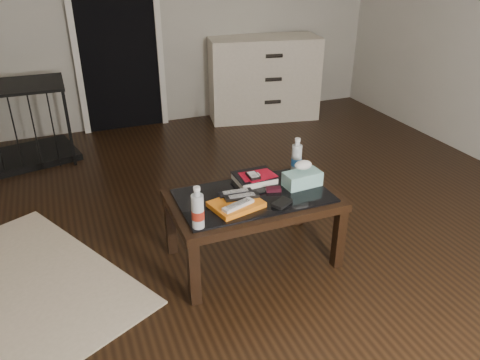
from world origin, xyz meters
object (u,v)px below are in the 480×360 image
(pet_crate, at_px, (20,137))
(water_bottle_right, at_px, (297,155))
(dresser, at_px, (263,78))
(water_bottle_left, at_px, (198,207))
(textbook, at_px, (254,178))
(tissue_box, at_px, (302,179))
(coffee_table, at_px, (253,204))

(pet_crate, distance_m, water_bottle_right, 2.68)
(pet_crate, bearing_deg, dresser, -6.23)
(water_bottle_left, bearing_deg, textbook, 38.01)
(dresser, relative_size, pet_crate, 1.26)
(water_bottle_left, xyz_separation_m, tissue_box, (0.74, 0.22, -0.07))
(coffee_table, bearing_deg, water_bottle_right, 25.82)
(pet_crate, height_order, textbook, pet_crate)
(tissue_box, bearing_deg, dresser, 67.17)
(coffee_table, relative_size, tissue_box, 4.35)
(dresser, bearing_deg, textbook, -105.10)
(pet_crate, bearing_deg, water_bottle_right, -61.59)
(textbook, xyz_separation_m, water_bottle_left, (-0.49, -0.38, 0.10))
(textbook, bearing_deg, water_bottle_left, -143.19)
(pet_crate, bearing_deg, coffee_table, -70.72)
(water_bottle_left, relative_size, water_bottle_right, 1.00)
(pet_crate, bearing_deg, tissue_box, -64.92)
(dresser, bearing_deg, water_bottle_right, -98.81)
(coffee_table, xyz_separation_m, tissue_box, (0.33, 0.00, 0.11))
(coffee_table, relative_size, dresser, 0.79)
(water_bottle_right, bearing_deg, pet_crate, 131.48)
(water_bottle_right, xyz_separation_m, tissue_box, (-0.05, -0.18, -0.07))
(dresser, distance_m, pet_crate, 2.59)
(coffee_table, relative_size, water_bottle_right, 4.20)
(coffee_table, distance_m, water_bottle_left, 0.50)
(tissue_box, bearing_deg, water_bottle_left, -167.42)
(coffee_table, bearing_deg, textbook, 64.80)
(dresser, xyz_separation_m, water_bottle_left, (-1.59, -2.70, 0.13))
(dresser, distance_m, water_bottle_left, 3.14)
(coffee_table, bearing_deg, dresser, 64.53)
(dresser, height_order, water_bottle_left, dresser)
(tissue_box, bearing_deg, water_bottle_right, 69.97)
(water_bottle_left, height_order, water_bottle_right, same)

